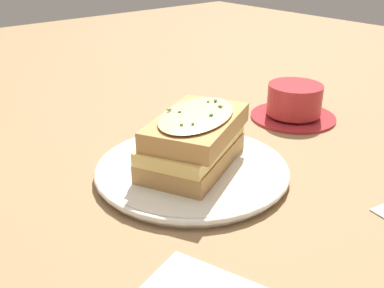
% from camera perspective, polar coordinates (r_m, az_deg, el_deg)
% --- Properties ---
extents(ground_plane, '(2.40, 2.40, 0.00)m').
position_cam_1_polar(ground_plane, '(0.56, -1.37, -5.37)').
color(ground_plane, olive).
extents(dinner_plate, '(0.25, 0.25, 0.01)m').
position_cam_1_polar(dinner_plate, '(0.58, -0.00, -3.21)').
color(dinner_plate, silver).
rests_on(dinner_plate, ground_plane).
extents(sandwich, '(0.15, 0.18, 0.07)m').
position_cam_1_polar(sandwich, '(0.57, 0.25, 0.54)').
color(sandwich, '#B2844C').
rests_on(sandwich, dinner_plate).
extents(teacup_with_saucer, '(0.14, 0.15, 0.06)m').
position_cam_1_polar(teacup_with_saucer, '(0.78, 12.88, 5.05)').
color(teacup_with_saucer, '#AD282D').
rests_on(teacup_with_saucer, ground_plane).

